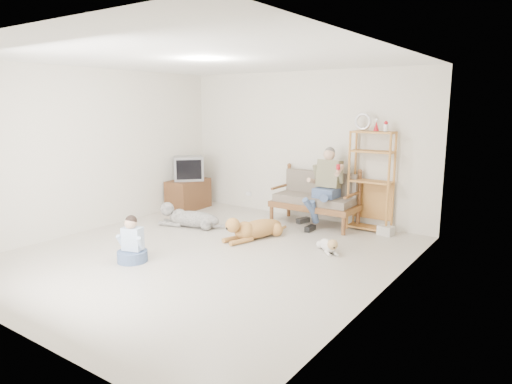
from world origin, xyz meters
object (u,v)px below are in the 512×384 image
Objects in this scene: etagere at (371,180)px; golden_retriever at (253,229)px; tv_stand at (188,194)px; loveseat at (316,197)px.

etagere reaches higher than golden_retriever.
tv_stand is 0.71× the size of golden_retriever.
loveseat is at bearing 90.84° from golden_retriever.
loveseat is 0.76× the size of etagere.
etagere is at bearing 10.44° from loveseat.
etagere is 1.50× the size of golden_retriever.
loveseat is 1.14× the size of golden_retriever.
golden_retriever is at bearing -130.12° from etagere.
etagere is 3.72m from tv_stand.
golden_retriever is at bearing -26.39° from tv_stand.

